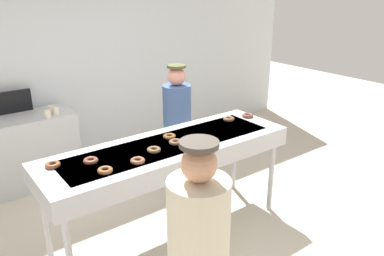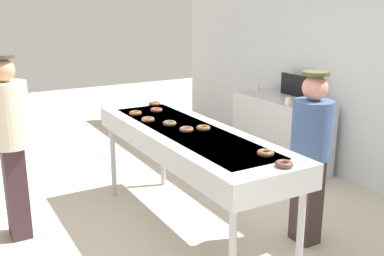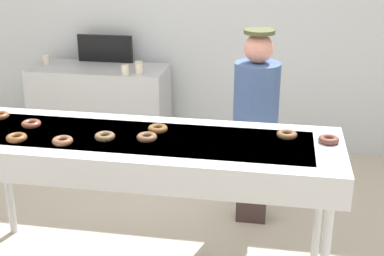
# 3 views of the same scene
# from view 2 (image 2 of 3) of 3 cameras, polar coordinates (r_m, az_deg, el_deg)

# --- Properties ---
(ground_plane) EXTENTS (16.00, 16.00, 0.00)m
(ground_plane) POSITION_cam_2_polar(r_m,az_deg,el_deg) (4.43, -0.45, -12.95)
(ground_plane) COLOR beige
(back_wall) EXTENTS (8.00, 0.12, 3.12)m
(back_wall) POSITION_cam_2_polar(r_m,az_deg,el_deg) (5.52, 22.03, 8.66)
(back_wall) COLOR silver
(back_wall) RESTS_ON ground
(fryer_conveyor) EXTENTS (2.52, 0.78, 1.02)m
(fryer_conveyor) POSITION_cam_2_polar(r_m,az_deg,el_deg) (4.08, -0.47, -1.53)
(fryer_conveyor) COLOR #B7BABF
(fryer_conveyor) RESTS_ON ground
(chocolate_donut_0) EXTENTS (0.18, 0.18, 0.04)m
(chocolate_donut_0) POSITION_cam_2_polar(r_m,az_deg,el_deg) (5.04, -4.76, 3.09)
(chocolate_donut_0) COLOR brown
(chocolate_donut_0) RESTS_ON fryer_conveyor
(chocolate_donut_1) EXTENTS (0.18, 0.18, 0.04)m
(chocolate_donut_1) POSITION_cam_2_polar(r_m,az_deg,el_deg) (4.20, -2.86, 0.60)
(chocolate_donut_1) COLOR brown
(chocolate_donut_1) RESTS_ON fryer_conveyor
(chocolate_donut_2) EXTENTS (0.14, 0.14, 0.04)m
(chocolate_donut_2) POSITION_cam_2_polar(r_m,az_deg,el_deg) (4.35, -5.59, 1.09)
(chocolate_donut_2) COLOR brown
(chocolate_donut_2) RESTS_ON fryer_conveyor
(chocolate_donut_3) EXTENTS (0.13, 0.13, 0.04)m
(chocolate_donut_3) POSITION_cam_2_polar(r_m,az_deg,el_deg) (4.74, -4.53, 2.29)
(chocolate_donut_3) COLOR brown
(chocolate_donut_3) RESTS_ON fryer_conveyor
(chocolate_donut_4) EXTENTS (0.18, 0.18, 0.04)m
(chocolate_donut_4) POSITION_cam_2_polar(r_m,az_deg,el_deg) (3.20, 11.57, -4.48)
(chocolate_donut_4) COLOR brown
(chocolate_donut_4) RESTS_ON fryer_conveyor
(chocolate_donut_5) EXTENTS (0.17, 0.17, 0.04)m
(chocolate_donut_5) POSITION_cam_2_polar(r_m,az_deg,el_deg) (4.62, -7.16, 1.89)
(chocolate_donut_5) COLOR brown
(chocolate_donut_5) RESTS_ON fryer_conveyor
(chocolate_donut_6) EXTENTS (0.18, 0.18, 0.04)m
(chocolate_donut_6) POSITION_cam_2_polar(r_m,az_deg,el_deg) (3.99, -0.72, -0.18)
(chocolate_donut_6) COLOR brown
(chocolate_donut_6) RESTS_ON fryer_conveyor
(chocolate_donut_7) EXTENTS (0.17, 0.17, 0.04)m
(chocolate_donut_7) POSITION_cam_2_polar(r_m,az_deg,el_deg) (4.04, 1.44, 0.01)
(chocolate_donut_7) COLOR brown
(chocolate_donut_7) RESTS_ON fryer_conveyor
(chocolate_donut_8) EXTENTS (0.13, 0.13, 0.04)m
(chocolate_donut_8) POSITION_cam_2_polar(r_m,az_deg,el_deg) (3.41, 9.27, -3.12)
(chocolate_donut_8) COLOR brown
(chocolate_donut_8) RESTS_ON fryer_conveyor
(worker_baker) EXTENTS (0.35, 0.35, 1.56)m
(worker_baker) POSITION_cam_2_polar(r_m,az_deg,el_deg) (4.06, 14.75, -2.51)
(worker_baker) COLOR #3C2D2B
(worker_baker) RESTS_ON ground
(customer_waiting) EXTENTS (0.36, 0.36, 1.69)m
(customer_waiting) POSITION_cam_2_polar(r_m,az_deg,el_deg) (4.31, -22.00, -0.93)
(customer_waiting) COLOR #38242C
(customer_waiting) RESTS_ON ground
(prep_counter) EXTENTS (1.38, 0.57, 0.93)m
(prep_counter) POSITION_cam_2_polar(r_m,az_deg,el_deg) (6.06, 11.13, -0.58)
(prep_counter) COLOR #B7BABF
(prep_counter) RESTS_ON ground
(paper_cup_0) EXTENTS (0.07, 0.07, 0.09)m
(paper_cup_0) POSITION_cam_2_polar(r_m,az_deg,el_deg) (5.59, 13.86, 3.30)
(paper_cup_0) COLOR beige
(paper_cup_0) RESTS_ON prep_counter
(paper_cup_1) EXTENTS (0.07, 0.07, 0.09)m
(paper_cup_1) POSITION_cam_2_polar(r_m,az_deg,el_deg) (5.50, 13.37, 3.14)
(paper_cup_1) COLOR beige
(paper_cup_1) RESTS_ON prep_counter
(paper_cup_2) EXTENTS (0.07, 0.07, 0.09)m
(paper_cup_2) POSITION_cam_2_polar(r_m,az_deg,el_deg) (6.39, 8.16, 5.07)
(paper_cup_2) COLOR beige
(paper_cup_2) RESTS_ON prep_counter
(paper_cup_3) EXTENTS (0.07, 0.07, 0.09)m
(paper_cup_3) POSITION_cam_2_polar(r_m,az_deg,el_deg) (5.55, 12.06, 3.33)
(paper_cup_3) COLOR beige
(paper_cup_3) RESTS_ON prep_counter
(menu_display) EXTENTS (0.58, 0.04, 0.28)m
(menu_display) POSITION_cam_2_polar(r_m,az_deg,el_deg) (6.09, 13.12, 5.22)
(menu_display) COLOR black
(menu_display) RESTS_ON prep_counter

